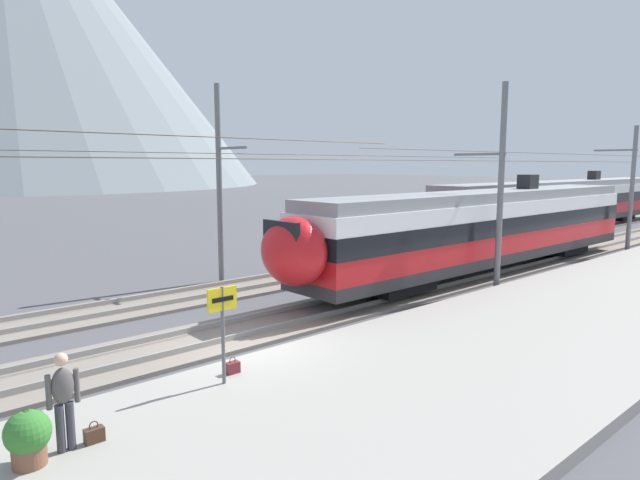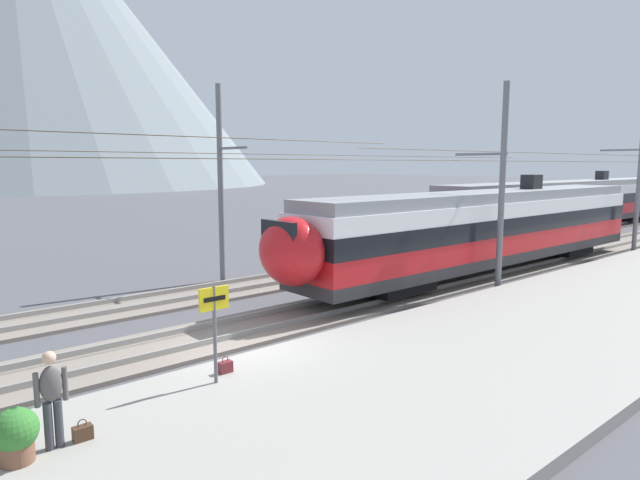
# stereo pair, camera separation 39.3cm
# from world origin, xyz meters

# --- Properties ---
(ground_plane) EXTENTS (400.00, 400.00, 0.00)m
(ground_plane) POSITION_xyz_m (0.00, 0.00, 0.00)
(ground_plane) COLOR #4C4C51
(platform_slab) EXTENTS (120.00, 7.55, 0.31)m
(platform_slab) POSITION_xyz_m (0.00, -4.57, 0.15)
(platform_slab) COLOR gray
(platform_slab) RESTS_ON ground
(track_near) EXTENTS (120.00, 3.00, 0.28)m
(track_near) POSITION_xyz_m (0.00, 1.59, 0.07)
(track_near) COLOR slate
(track_near) RESTS_ON ground
(track_far) EXTENTS (120.00, 3.00, 0.28)m
(track_far) POSITION_xyz_m (0.00, 6.48, 0.07)
(track_far) COLOR slate
(track_far) RESTS_ON ground
(train_near_platform) EXTENTS (23.69, 2.87, 4.27)m
(train_near_platform) POSITION_xyz_m (14.17, 1.59, 2.22)
(train_near_platform) COLOR #2D2D30
(train_near_platform) RESTS_ON track_near
(train_far_track) EXTENTS (32.85, 2.96, 4.27)m
(train_far_track) POSITION_xyz_m (33.01, 6.48, 2.23)
(train_far_track) COLOR #2D2D30
(train_far_track) RESTS_ON track_far
(catenary_mast_mid) EXTENTS (40.23, 2.36, 8.22)m
(catenary_mast_mid) POSITION_xyz_m (11.99, -0.34, 4.22)
(catenary_mast_mid) COLOR slate
(catenary_mast_mid) RESTS_ON ground
(catenary_mast_east) EXTENTS (40.23, 2.36, 7.22)m
(catenary_mast_east) POSITION_xyz_m (26.18, -0.32, 3.82)
(catenary_mast_east) COLOR slate
(catenary_mast_east) RESTS_ON ground
(catenary_mast_far_side) EXTENTS (40.23, 2.21, 8.39)m
(catenary_mast_far_side) POSITION_xyz_m (4.53, 8.26, 4.31)
(catenary_mast_far_side) COLOR slate
(catenary_mast_far_side) RESTS_ON ground
(platform_sign) EXTENTS (0.70, 0.08, 2.13)m
(platform_sign) POSITION_xyz_m (-1.77, -2.00, 1.88)
(platform_sign) COLOR #59595B
(platform_sign) RESTS_ON platform_slab
(passenger_walking) EXTENTS (0.53, 0.22, 1.69)m
(passenger_walking) POSITION_xyz_m (-5.25, -2.69, 1.25)
(passenger_walking) COLOR #383842
(passenger_walking) RESTS_ON platform_slab
(handbag_beside_passenger) EXTENTS (0.32, 0.18, 0.38)m
(handbag_beside_passenger) POSITION_xyz_m (-4.80, -2.71, 0.44)
(handbag_beside_passenger) COLOR #472D1E
(handbag_beside_passenger) RESTS_ON platform_slab
(handbag_near_sign) EXTENTS (0.32, 0.18, 0.39)m
(handbag_near_sign) POSITION_xyz_m (-1.32, -1.64, 0.45)
(handbag_near_sign) COLOR maroon
(handbag_near_sign) RESTS_ON platform_slab
(potted_plant_platform_edge) EXTENTS (0.71, 0.71, 0.91)m
(potted_plant_platform_edge) POSITION_xyz_m (-5.83, -2.77, 0.81)
(potted_plant_platform_edge) COLOR brown
(potted_plant_platform_edge) RESTS_ON platform_slab
(mountain_central_peak) EXTENTS (122.47, 122.47, 80.31)m
(mountain_central_peak) POSITION_xyz_m (26.40, 143.18, 40.16)
(mountain_central_peak) COLOR slate
(mountain_central_peak) RESTS_ON ground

